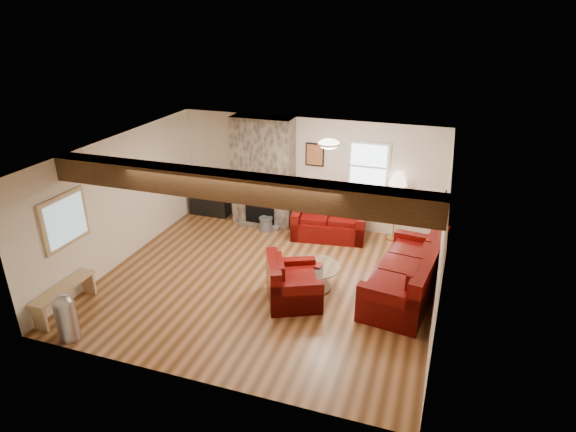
% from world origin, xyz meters
% --- Properties ---
extents(room, '(8.00, 8.00, 8.00)m').
position_xyz_m(room, '(0.00, 0.00, 1.25)').
color(room, brown).
rests_on(room, ground).
extents(floor, '(6.00, 6.00, 0.00)m').
position_xyz_m(floor, '(0.00, 0.00, 0.00)').
color(floor, brown).
rests_on(floor, ground).
extents(oak_beam, '(6.00, 0.36, 0.38)m').
position_xyz_m(oak_beam, '(0.00, -1.25, 2.31)').
color(oak_beam, black).
rests_on(oak_beam, room).
extents(chimney_breast, '(1.40, 0.67, 2.50)m').
position_xyz_m(chimney_breast, '(-1.00, 2.49, 1.22)').
color(chimney_breast, '#3D362F').
rests_on(chimney_breast, floor).
extents(back_window, '(0.90, 0.08, 1.10)m').
position_xyz_m(back_window, '(1.35, 2.71, 1.55)').
color(back_window, silver).
rests_on(back_window, room).
extents(hatch_window, '(0.08, 1.00, 0.90)m').
position_xyz_m(hatch_window, '(-2.96, -1.50, 1.45)').
color(hatch_window, tan).
rests_on(hatch_window, room).
extents(ceiling_dome, '(0.40, 0.40, 0.18)m').
position_xyz_m(ceiling_dome, '(0.90, 0.90, 2.44)').
color(ceiling_dome, white).
rests_on(ceiling_dome, room).
extents(artwork_back, '(0.42, 0.06, 0.52)m').
position_xyz_m(artwork_back, '(0.15, 2.71, 1.70)').
color(artwork_back, black).
rests_on(artwork_back, room).
extents(artwork_right, '(0.06, 0.55, 0.42)m').
position_xyz_m(artwork_right, '(2.96, 0.30, 1.75)').
color(artwork_right, black).
rests_on(artwork_right, room).
extents(sofa_three, '(1.34, 2.52, 0.93)m').
position_xyz_m(sofa_three, '(2.48, 0.39, 0.46)').
color(sofa_three, '#420604').
rests_on(sofa_three, floor).
extents(loveseat, '(1.68, 1.10, 0.83)m').
position_xyz_m(loveseat, '(0.64, 2.23, 0.42)').
color(loveseat, '#420604').
rests_on(loveseat, floor).
extents(armchair_red, '(1.21, 1.27, 0.81)m').
position_xyz_m(armchair_red, '(0.69, -0.44, 0.40)').
color(armchair_red, '#420604').
rests_on(armchair_red, floor).
extents(coffee_table, '(0.94, 0.94, 0.49)m').
position_xyz_m(coffee_table, '(0.91, 0.05, 0.23)').
color(coffee_table, '#4B2918').
rests_on(coffee_table, floor).
extents(tv_cabinet, '(0.94, 0.38, 0.47)m').
position_xyz_m(tv_cabinet, '(-2.42, 2.53, 0.24)').
color(tv_cabinet, black).
rests_on(tv_cabinet, floor).
extents(television, '(0.73, 0.10, 0.42)m').
position_xyz_m(television, '(-2.42, 2.53, 0.68)').
color(television, black).
rests_on(television, tv_cabinet).
extents(floor_lamp, '(0.39, 0.39, 1.54)m').
position_xyz_m(floor_lamp, '(2.01, 2.55, 1.31)').
color(floor_lamp, tan).
rests_on(floor_lamp, floor).
extents(pine_bench, '(0.29, 1.23, 0.46)m').
position_xyz_m(pine_bench, '(-2.83, -1.95, 0.23)').
color(pine_bench, tan).
rests_on(pine_bench, floor).
extents(pedal_bin, '(0.37, 0.37, 0.78)m').
position_xyz_m(pedal_bin, '(-2.25, -2.55, 0.39)').
color(pedal_bin, '#A2A2A7').
rests_on(pedal_bin, floor).
extents(coal_bucket, '(0.33, 0.33, 0.31)m').
position_xyz_m(coal_bucket, '(-0.80, 2.09, 0.16)').
color(coal_bucket, slate).
rests_on(coal_bucket, floor).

